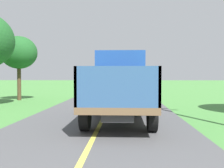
{
  "coord_description": "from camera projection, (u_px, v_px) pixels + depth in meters",
  "views": [
    {
      "loc": [
        0.88,
        -0.4,
        1.83
      ],
      "look_at": [
        0.23,
        12.54,
        1.4
      ],
      "focal_mm": 40.97,
      "sensor_mm": 36.0,
      "label": 1
    }
  ],
  "objects": [
    {
      "name": "banana_truck_near",
      "position": [
        120.0,
        84.0,
        10.49
      ],
      "size": [
        2.38,
        5.82,
        2.8
      ],
      "color": "#2D2D30",
      "rests_on": "road_surface"
    },
    {
      "name": "roadside_tree_mid_right",
      "position": [
        19.0,
        53.0,
        18.87
      ],
      "size": [
        2.67,
        2.67,
        4.74
      ],
      "color": "#4C3823",
      "rests_on": "ground"
    }
  ]
}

